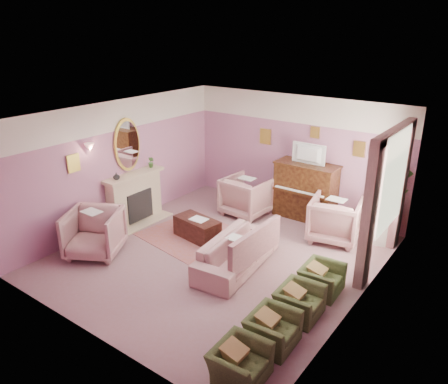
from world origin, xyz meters
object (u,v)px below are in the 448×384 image
Objects in this scene: piano at (305,191)px; coffee_table at (197,228)px; floral_armchair_front at (94,231)px; olive_chair_c at (300,298)px; olive_chair_b at (273,325)px; olive_chair_d at (322,275)px; television at (307,153)px; floral_armchair_left at (247,194)px; floral_armchair_right at (335,217)px; olive_chair_a at (240,358)px; sofa at (237,247)px; side_table at (383,226)px.

piano is 2.74m from coffee_table.
olive_chair_c is at bearing 8.50° from floral_armchair_front.
olive_chair_d is (0.00, 1.64, 0.00)m from olive_chair_b.
olive_chair_c is (0.00, 0.82, 0.00)m from olive_chair_b.
floral_armchair_front is at bearing -121.76° from piano.
television is 0.78× the size of floral_armchair_left.
floral_armchair_front is at bearing -111.23° from floral_armchair_left.
floral_armchair_front is (-3.56, -3.40, 0.00)m from floral_armchair_right.
television is at bearing 57.92° from floral_armchair_front.
television is at bearing 27.23° from floral_armchair_left.
floral_armchair_front is 1.40× the size of olive_chair_b.
floral_armchair_right reaches higher than olive_chair_a.
sofa is 2.02× the size of floral_armchair_left.
television is 4.88m from floral_armchair_front.
olive_chair_a is (4.16, -1.02, -0.20)m from floral_armchair_front.
side_table is at bearing 86.48° from olive_chair_b.
olive_chair_d is at bearing 90.00° from olive_chair_a.
side_table is (1.89, -0.17, -0.30)m from piano.
television is 1.09× the size of olive_chair_c.
television is 1.62m from floral_armchair_right.
television is 1.14× the size of side_table.
floral_armchair_front is (-2.55, -1.26, 0.09)m from sofa.
olive_chair_d is at bearing 19.10° from floral_armchair_front.
olive_chair_a reaches higher than coffee_table.
floral_armchair_right is 2.06m from olive_chair_d.
sofa is 2.79m from olive_chair_a.
olive_chair_c is at bearing -44.52° from floral_armchair_left.
side_table is at bearing -3.76° from television.
floral_armchair_left reaches higher than side_table.
coffee_table is 3.56m from olive_chair_b.
floral_armchair_right is 4.46m from olive_chair_a.
olive_chair_a is at bearing -42.72° from coffee_table.
floral_armchair_left is 3.99m from olive_chair_c.
side_table is at bearing 9.08° from floral_armchair_left.
coffee_table is at bearing 147.04° from olive_chair_b.
floral_armchair_left is at bearing 85.12° from coffee_table.
side_table is (3.23, 2.17, 0.12)m from coffee_table.
olive_chair_b is (2.84, -3.61, -0.20)m from floral_armchair_left.
floral_armchair_right is at bearing 43.71° from floral_armchair_front.
olive_chair_c is 3.30m from side_table.
olive_chair_b is (0.61, -3.60, -0.20)m from floral_armchair_right.
piano is 1.36× the size of floral_armchair_left.
floral_armchair_front reaches higher than olive_chair_d.
olive_chair_a is (1.64, -5.10, -0.33)m from piano.
television is at bearing 176.24° from side_table.
olive_chair_d is at bearing -57.69° from television.
olive_chair_b is 0.82m from olive_chair_c.
floral_armchair_front reaches higher than olive_chair_a.
sofa is 2.18m from olive_chair_b.
floral_armchair_left is (-1.22, 2.16, 0.09)m from sofa.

